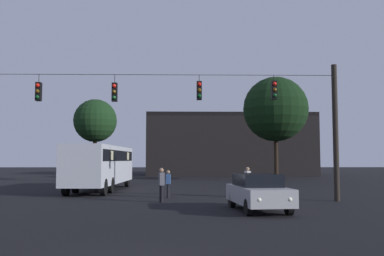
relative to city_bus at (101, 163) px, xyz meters
name	(u,v)px	position (x,y,z in m)	size (l,w,h in m)	color
ground_plane	(167,187)	(4.38, 3.18, -1.87)	(168.00, 168.00, 0.00)	black
overhead_signal_span	(159,120)	(4.35, -7.71, 2.23)	(18.34, 0.44, 7.01)	black
city_bus	(101,163)	(0.00, 0.00, 0.00)	(2.91, 11.08, 3.00)	#B7BCC6
car_near_right	(258,191)	(8.69, -11.71, -1.07)	(2.24, 4.47, 1.52)	#99999E
pedestrian_crossing_left	(161,183)	(4.53, -8.13, -0.91)	(0.34, 0.42, 1.69)	black
pedestrian_crossing_center	(168,182)	(4.77, -5.56, -1.02)	(0.26, 0.37, 1.51)	black
pedestrian_crossing_right	(248,180)	(9.24, -5.25, -0.91)	(0.33, 0.41, 1.68)	black
corner_building	(228,145)	(11.85, 29.93, 2.19)	(21.86, 12.28, 8.11)	black
tree_left_silhouette	(275,109)	(14.68, 12.19, 5.18)	(6.37, 6.37, 10.24)	black
tree_behind_building	(95,121)	(-2.85, 11.47, 3.93)	(4.11, 4.11, 7.88)	#2D2116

